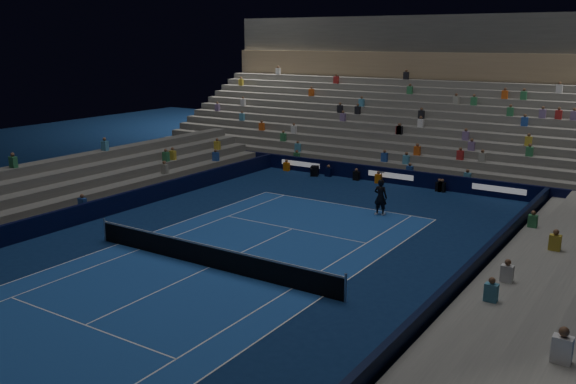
# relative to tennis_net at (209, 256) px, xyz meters

# --- Properties ---
(ground) EXTENTS (90.00, 90.00, 0.00)m
(ground) POSITION_rel_tennis_net_xyz_m (0.00, 0.00, -0.50)
(ground) COLOR #0C224C
(ground) RESTS_ON ground
(court_surface) EXTENTS (10.97, 23.77, 0.01)m
(court_surface) POSITION_rel_tennis_net_xyz_m (0.00, 0.00, -0.50)
(court_surface) COLOR #1B4696
(court_surface) RESTS_ON ground
(sponsor_barrier_far) EXTENTS (44.00, 0.25, 1.00)m
(sponsor_barrier_far) POSITION_rel_tennis_net_xyz_m (0.00, 18.50, -0.00)
(sponsor_barrier_far) COLOR black
(sponsor_barrier_far) RESTS_ON ground
(sponsor_barrier_east) EXTENTS (0.25, 37.00, 1.00)m
(sponsor_barrier_east) POSITION_rel_tennis_net_xyz_m (9.70, 0.00, -0.00)
(sponsor_barrier_east) COLOR black
(sponsor_barrier_east) RESTS_ON ground
(sponsor_barrier_west) EXTENTS (0.25, 37.00, 1.00)m
(sponsor_barrier_west) POSITION_rel_tennis_net_xyz_m (-9.70, 0.00, -0.00)
(sponsor_barrier_west) COLOR black
(sponsor_barrier_west) RESTS_ON ground
(grandstand_main) EXTENTS (44.00, 15.20, 11.20)m
(grandstand_main) POSITION_rel_tennis_net_xyz_m (0.00, 27.90, 2.87)
(grandstand_main) COLOR slate
(grandstand_main) RESTS_ON ground
(grandstand_east) EXTENTS (5.00, 37.00, 2.50)m
(grandstand_east) POSITION_rel_tennis_net_xyz_m (13.17, 0.00, 0.41)
(grandstand_east) COLOR slate
(grandstand_east) RESTS_ON ground
(grandstand_west) EXTENTS (5.00, 37.00, 2.50)m
(grandstand_west) POSITION_rel_tennis_net_xyz_m (-13.17, 0.00, 0.41)
(grandstand_west) COLOR #63635E
(grandstand_west) RESTS_ON ground
(tennis_net) EXTENTS (12.90, 0.10, 1.10)m
(tennis_net) POSITION_rel_tennis_net_xyz_m (0.00, 0.00, 0.00)
(tennis_net) COLOR #B2B2B7
(tennis_net) RESTS_ON ground
(tennis_player) EXTENTS (0.76, 0.52, 1.99)m
(tennis_player) POSITION_rel_tennis_net_xyz_m (2.59, 11.17, 0.49)
(tennis_player) COLOR black
(tennis_player) RESTS_ON ground
(broadcast_camera) EXTENTS (0.71, 1.07, 0.69)m
(broadcast_camera) POSITION_rel_tennis_net_xyz_m (-5.40, 17.65, -0.15)
(broadcast_camera) COLOR black
(broadcast_camera) RESTS_ON ground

